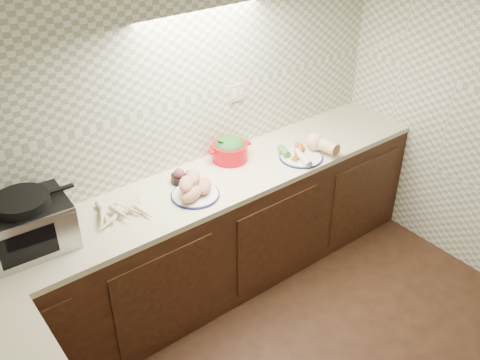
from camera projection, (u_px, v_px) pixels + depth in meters
room at (403, 199)px, 2.07m from camera, size 3.60×3.60×2.60m
toaster_oven at (27, 224)px, 2.88m from camera, size 0.47×0.38×0.32m
parsnip_pile at (119, 212)px, 3.18m from camera, size 0.37×0.34×0.08m
sweet_potato_plate at (193, 188)px, 3.36m from camera, size 0.31×0.31×0.14m
onion_bowl at (181, 177)px, 3.50m from camera, size 0.14×0.14×0.10m
dutch_oven at (230, 149)px, 3.72m from camera, size 0.32×0.29×0.17m
veg_plate at (307, 148)px, 3.80m from camera, size 0.37×0.32×0.14m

